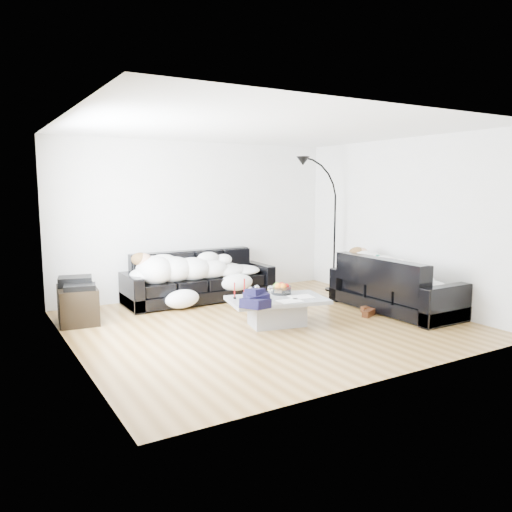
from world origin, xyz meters
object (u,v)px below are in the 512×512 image
sofa_back (199,277)px  av_cabinet (78,305)px  wine_glass_a (257,292)px  candle_right (244,288)px  sleeper_right (395,269)px  coffee_table (277,312)px  stereo (77,282)px  wine_glass_c (270,292)px  sofa_right (395,284)px  candle_left (235,291)px  sleeper_back (201,263)px  fruit_bowl (281,288)px  wine_glass_b (250,294)px  shoes (370,311)px  floor_lamp (335,233)px

sofa_back → av_cabinet: size_ratio=3.37×
wine_glass_a → sofa_back: bearing=91.5°
candle_right → av_cabinet: 2.31m
sleeper_right → av_cabinet: bearing=67.8°
coffee_table → stereo: bearing=146.3°
sleeper_right → wine_glass_c: sleeper_right is taller
sofa_right → candle_left: size_ratio=9.53×
sleeper_back → fruit_bowl: 1.71m
wine_glass_b → candle_right: 0.18m
shoes → av_cabinet: av_cabinet is taller
sofa_right → wine_glass_c: 2.08m
shoes → floor_lamp: (0.64, 1.61, 0.98)m
sleeper_back → candle_right: (-0.08, -1.59, -0.12)m
sleeper_right → wine_glass_b: sleeper_right is taller
sofa_back → coffee_table: sofa_back is taller
sleeper_back → fruit_bowl: (0.48, -1.63, -0.16)m
shoes → stereo: size_ratio=1.05×
stereo → floor_lamp: floor_lamp is taller
stereo → fruit_bowl: bearing=-16.2°
candle_left → candle_right: 0.14m
sofa_right → floor_lamp: floor_lamp is taller
wine_glass_c → av_cabinet: (-2.17, 1.50, -0.22)m
wine_glass_a → floor_lamp: floor_lamp is taller
sleeper_back → fruit_bowl: bearing=-73.5°
floor_lamp → candle_right: bearing=-152.1°
fruit_bowl → wine_glass_a: wine_glass_a is taller
sofa_right → av_cabinet: (-4.24, 1.73, -0.16)m
sleeper_right → wine_glass_b: 2.37m
coffee_table → sofa_back: bearing=98.7°
sofa_back → wine_glass_a: bearing=-88.5°
sleeper_right → fruit_bowl: size_ratio=6.18×
sleeper_back → sleeper_right: size_ratio=1.18×
candle_right → floor_lamp: floor_lamp is taller
sleeper_right → av_cabinet: (-4.24, 1.73, -0.38)m
wine_glass_b → candle_left: 0.24m
sleeper_right → floor_lamp: size_ratio=0.84×
sofa_right → shoes: sofa_right is taller
candle_left → floor_lamp: 2.93m
wine_glass_a → shoes: bearing=-10.8°
sleeper_back → candle_left: bearing=-97.9°
fruit_bowl → floor_lamp: size_ratio=0.14×
wine_glass_c → floor_lamp: floor_lamp is taller
fruit_bowl → av_cabinet: size_ratio=0.39×
coffee_table → floor_lamp: (2.13, 1.41, 0.85)m
coffee_table → wine_glass_c: wine_glass_c is taller
sofa_right → av_cabinet: sofa_right is taller
sofa_right → candle_left: sofa_right is taller
wine_glass_a → av_cabinet: wine_glass_a is taller
av_cabinet → candle_right: bearing=-27.9°
wine_glass_b → wine_glass_c: size_ratio=1.01×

